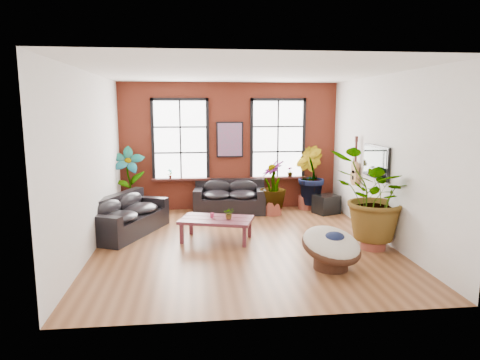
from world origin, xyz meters
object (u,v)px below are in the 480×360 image
object	(u,v)px
sofa_back	(230,198)
coffee_table	(216,221)
papasan_chair	(331,246)
sofa_left	(126,217)

from	to	relation	value
sofa_back	coffee_table	xyz separation A→B (m)	(-0.50, -2.53, 0.03)
sofa_back	papasan_chair	world-z (taller)	sofa_back
sofa_back	coffee_table	distance (m)	2.58
coffee_table	papasan_chair	distance (m)	2.68
sofa_back	papasan_chair	xyz separation A→B (m)	(1.42, -4.39, 0.01)
sofa_back	sofa_left	size ratio (longest dim) A/B	0.84
sofa_back	sofa_left	bearing A→B (deg)	-138.38
sofa_left	papasan_chair	world-z (taller)	sofa_left
sofa_left	coffee_table	xyz separation A→B (m)	(2.00, -0.74, 0.04)
sofa_back	sofa_left	distance (m)	3.07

